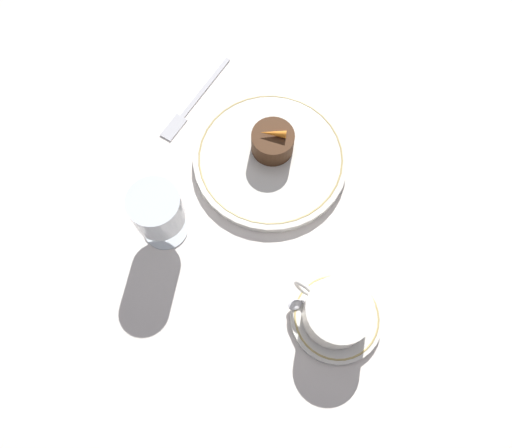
{
  "coord_description": "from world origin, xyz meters",
  "views": [
    {
      "loc": [
        -0.24,
        0.31,
        0.74
      ],
      "look_at": [
        -0.08,
        0.1,
        0.04
      ],
      "focal_mm": 35.0,
      "sensor_mm": 36.0,
      "label": 1
    }
  ],
  "objects_px": {
    "dinner_plate": "(270,158)",
    "coffee_cup": "(337,313)",
    "dessert_cake": "(273,142)",
    "wine_glass": "(157,211)",
    "fork": "(190,106)"
  },
  "relations": [
    {
      "from": "dinner_plate",
      "to": "dessert_cake",
      "type": "relative_size",
      "value": 3.68
    },
    {
      "from": "dinner_plate",
      "to": "coffee_cup",
      "type": "distance_m",
      "value": 0.28
    },
    {
      "from": "dinner_plate",
      "to": "fork",
      "type": "xyz_separation_m",
      "value": [
        0.17,
        0.0,
        -0.01
      ]
    },
    {
      "from": "wine_glass",
      "to": "dessert_cake",
      "type": "bearing_deg",
      "value": -103.73
    },
    {
      "from": "coffee_cup",
      "to": "dessert_cake",
      "type": "xyz_separation_m",
      "value": [
        0.24,
        -0.17,
        -0.01
      ]
    },
    {
      "from": "wine_glass",
      "to": "fork",
      "type": "height_order",
      "value": "wine_glass"
    },
    {
      "from": "coffee_cup",
      "to": "dinner_plate",
      "type": "bearing_deg",
      "value": -33.66
    },
    {
      "from": "dinner_plate",
      "to": "wine_glass",
      "type": "bearing_deg",
      "value": 73.22
    },
    {
      "from": "dessert_cake",
      "to": "dinner_plate",
      "type": "bearing_deg",
      "value": 116.84
    },
    {
      "from": "dessert_cake",
      "to": "wine_glass",
      "type": "bearing_deg",
      "value": 76.27
    },
    {
      "from": "fork",
      "to": "wine_glass",
      "type": "bearing_deg",
      "value": 120.13
    },
    {
      "from": "dinner_plate",
      "to": "dessert_cake",
      "type": "distance_m",
      "value": 0.03
    },
    {
      "from": "dinner_plate",
      "to": "wine_glass",
      "type": "xyz_separation_m",
      "value": [
        0.06,
        0.2,
        0.07
      ]
    },
    {
      "from": "dinner_plate",
      "to": "coffee_cup",
      "type": "relative_size",
      "value": 2.09
    },
    {
      "from": "coffee_cup",
      "to": "wine_glass",
      "type": "xyz_separation_m",
      "value": [
        0.29,
        0.04,
        0.04
      ]
    }
  ]
}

